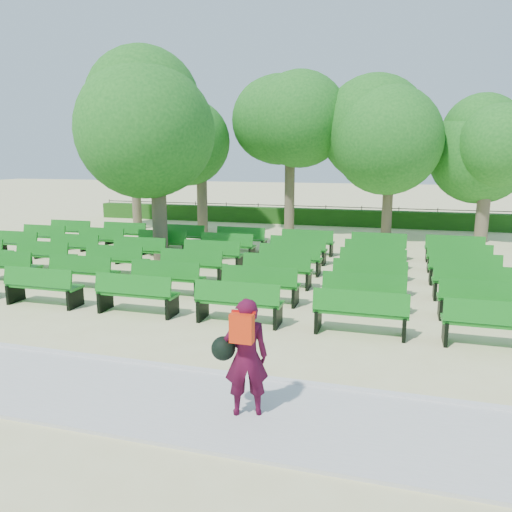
# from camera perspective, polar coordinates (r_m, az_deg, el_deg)

# --- Properties ---
(ground) EXTENTS (120.00, 120.00, 0.00)m
(ground) POSITION_cam_1_polar(r_m,az_deg,el_deg) (15.27, -3.77, -3.07)
(ground) COLOR beige
(paving) EXTENTS (30.00, 2.20, 0.06)m
(paving) POSITION_cam_1_polar(r_m,az_deg,el_deg) (9.05, -20.42, -13.91)
(paving) COLOR beige
(paving) RESTS_ON ground
(curb) EXTENTS (30.00, 0.12, 0.10)m
(curb) POSITION_cam_1_polar(r_m,az_deg,el_deg) (9.90, -16.42, -11.30)
(curb) COLOR silver
(curb) RESTS_ON ground
(hedge) EXTENTS (26.00, 0.70, 0.90)m
(hedge) POSITION_cam_1_polar(r_m,az_deg,el_deg) (28.55, 5.85, 4.51)
(hedge) COLOR #1D4E14
(hedge) RESTS_ON ground
(fence) EXTENTS (26.00, 0.10, 1.02)m
(fence) POSITION_cam_1_polar(r_m,az_deg,el_deg) (28.99, 5.98, 3.72)
(fence) COLOR black
(fence) RESTS_ON ground
(tree_line) EXTENTS (21.80, 6.80, 7.04)m
(tree_line) POSITION_cam_1_polar(r_m,az_deg,el_deg) (24.72, 4.15, 2.45)
(tree_line) COLOR #226F1F
(tree_line) RESTS_ON ground
(bench_array) EXTENTS (2.05, 0.79, 1.27)m
(bench_array) POSITION_cam_1_polar(r_m,az_deg,el_deg) (16.39, -5.99, -1.74)
(bench_array) COLOR #136F17
(bench_array) RESTS_ON ground
(tree_among) EXTENTS (5.23, 5.23, 7.29)m
(tree_among) POSITION_cam_1_polar(r_m,az_deg,el_deg) (18.67, -11.35, 14.53)
(tree_among) COLOR brown
(tree_among) RESTS_ON ground
(person) EXTENTS (0.88, 0.62, 1.76)m
(person) POSITION_cam_1_polar(r_m,az_deg,el_deg) (7.32, -1.36, -11.26)
(person) COLOR #410921
(person) RESTS_ON ground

